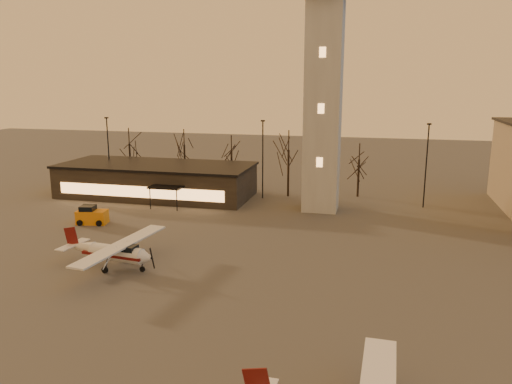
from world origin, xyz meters
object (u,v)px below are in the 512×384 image
cessna_rear (118,256)px  service_cart (92,217)px  control_tower (324,69)px  terminal (157,180)px

cessna_rear → service_cart: (-9.40, 11.17, -0.31)m
service_cart → control_tower: bearing=17.2°
cessna_rear → service_cart: size_ratio=3.35×
cessna_rear → control_tower: bearing=65.7°
control_tower → terminal: bearing=174.9°
terminal → control_tower: bearing=-5.1°
terminal → cessna_rear: 26.52m
control_tower → service_cart: 30.31m
control_tower → terminal: 26.24m
terminal → cessna_rear: size_ratio=2.25×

